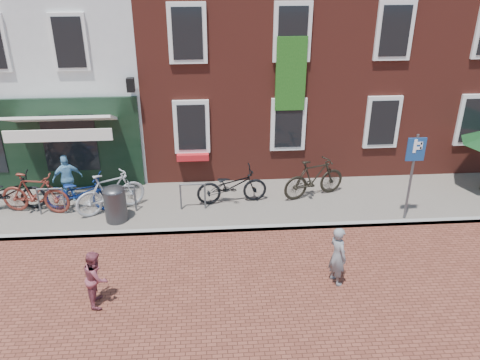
{
  "coord_description": "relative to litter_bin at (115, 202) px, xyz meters",
  "views": [
    {
      "loc": [
        0.95,
        -11.48,
        7.18
      ],
      "look_at": [
        1.82,
        0.55,
        1.3
      ],
      "focal_mm": 36.98,
      "sensor_mm": 36.0,
      "label": 1
    }
  ],
  "objects": [
    {
      "name": "woman",
      "position": [
        5.46,
        -3.06,
        0.05
      ],
      "size": [
        0.51,
        0.62,
        1.46
      ],
      "primitive_type": "imported",
      "rotation": [
        0.0,
        0.0,
        1.93
      ],
      "color": "gray",
      "rests_on": "ground"
    },
    {
      "name": "bicycle_5",
      "position": [
        5.78,
        1.03,
        0.03
      ],
      "size": [
        2.1,
        1.19,
        1.22
      ],
      "primitive_type": "imported",
      "rotation": [
        0.0,
        0.0,
        1.9
      ],
      "color": "black",
      "rests_on": "sidewalk"
    },
    {
      "name": "bicycle_0",
      "position": [
        -3.17,
        0.83,
        -0.03
      ],
      "size": [
        2.14,
        0.91,
        1.1
      ],
      "primitive_type": "imported",
      "rotation": [
        0.0,
        0.0,
        1.66
      ],
      "color": "black",
      "rests_on": "sidewalk"
    },
    {
      "name": "parking_sign",
      "position": [
        8.09,
        -0.47,
        1.11
      ],
      "size": [
        0.5,
        0.08,
        2.51
      ],
      "color": "#4C4C4F",
      "rests_on": "sidewalk"
    },
    {
      "name": "building_stucco",
      "position": [
        -3.37,
        6.29,
        3.82
      ],
      "size": [
        8.0,
        8.0,
        9.0
      ],
      "primitive_type": "cube",
      "color": "silver",
      "rests_on": "ground"
    },
    {
      "name": "sidewalk",
      "position": [
        2.63,
        0.79,
        -0.63
      ],
      "size": [
        24.0,
        3.0,
        0.1
      ],
      "primitive_type": "cube",
      "color": "slate",
      "rests_on": "ground"
    },
    {
      "name": "bicycle_4",
      "position": [
        3.28,
        0.82,
        -0.03
      ],
      "size": [
        2.15,
        0.94,
        1.1
      ],
      "primitive_type": "imported",
      "rotation": [
        0.0,
        0.0,
        1.67
      ],
      "color": "black",
      "rests_on": "sidewalk"
    },
    {
      "name": "boy",
      "position": [
        0.11,
        -3.38,
        -0.03
      ],
      "size": [
        0.55,
        0.68,
        1.31
      ],
      "primitive_type": "imported",
      "rotation": [
        0.0,
        0.0,
        1.66
      ],
      "color": "#8A3E4A",
      "rests_on": "ground"
    },
    {
      "name": "bicycle_1",
      "position": [
        -2.34,
        0.63,
        0.03
      ],
      "size": [
        2.1,
        0.93,
        1.22
      ],
      "primitive_type": "imported",
      "rotation": [
        0.0,
        0.0,
        1.39
      ],
      "color": "maroon",
      "rests_on": "sidewalk"
    },
    {
      "name": "cafe_person",
      "position": [
        -1.56,
        1.28,
        0.16
      ],
      "size": [
        0.93,
        0.64,
        1.47
      ],
      "primitive_type": "imported",
      "rotation": [
        0.0,
        0.0,
        3.5
      ],
      "color": "#6BACD5",
      "rests_on": "sidewalk"
    },
    {
      "name": "bicycle_2",
      "position": [
        -1.1,
        0.69,
        -0.03
      ],
      "size": [
        2.16,
        0.96,
        1.1
      ],
      "primitive_type": "imported",
      "rotation": [
        0.0,
        0.0,
        1.46
      ],
      "color": "navy",
      "rests_on": "sidewalk"
    },
    {
      "name": "building_brick_mid",
      "position": [
        3.63,
        6.29,
        4.32
      ],
      "size": [
        6.0,
        8.0,
        10.0
      ],
      "primitive_type": "cube",
      "color": "maroon",
      "rests_on": "ground"
    },
    {
      "name": "building_brick_right",
      "position": [
        9.63,
        6.29,
        4.32
      ],
      "size": [
        6.0,
        8.0,
        10.0
      ],
      "primitive_type": "cube",
      "color": "maroon",
      "rests_on": "ground"
    },
    {
      "name": "litter_bin",
      "position": [
        0.0,
        0.0,
        0.0
      ],
      "size": [
        0.61,
        0.61,
        1.12
      ],
      "color": "#39383B",
      "rests_on": "sidewalk"
    },
    {
      "name": "bicycle_3",
      "position": [
        -0.21,
        0.53,
        0.03
      ],
      "size": [
        2.06,
        1.44,
        1.22
      ],
      "primitive_type": "imported",
      "rotation": [
        0.0,
        0.0,
        2.05
      ],
      "color": "#A4A4A6",
      "rests_on": "sidewalk"
    },
    {
      "name": "ground",
      "position": [
        1.63,
        -0.71,
        -0.68
      ],
      "size": [
        80.0,
        80.0,
        0.0
      ],
      "primitive_type": "plane",
      "color": "brown"
    }
  ]
}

